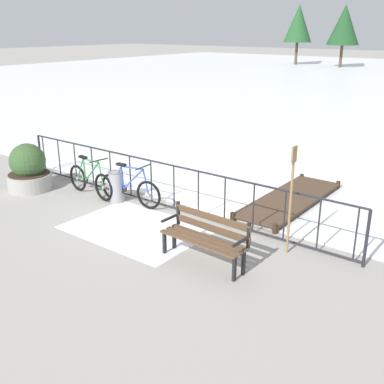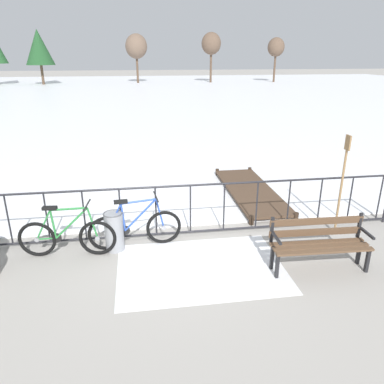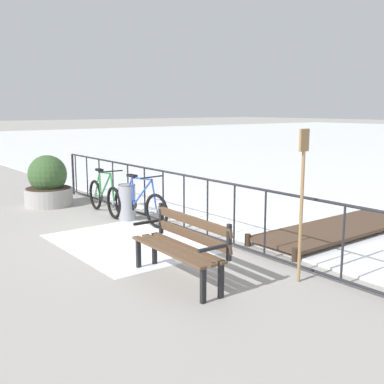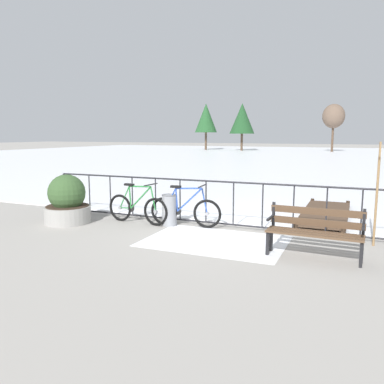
{
  "view_description": "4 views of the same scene",
  "coord_description": "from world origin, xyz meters",
  "views": [
    {
      "loc": [
        6.42,
        -7.31,
        3.85
      ],
      "look_at": [
        1.46,
        -0.82,
        0.93
      ],
      "focal_mm": 43.15,
      "sensor_mm": 36.0,
      "label": 1
    },
    {
      "loc": [
        -0.62,
        -6.47,
        3.37
      ],
      "look_at": [
        0.35,
        -0.11,
        0.96
      ],
      "focal_mm": 34.5,
      "sensor_mm": 36.0,
      "label": 2
    },
    {
      "loc": [
        6.96,
        -4.96,
        2.23
      ],
      "look_at": [
        0.77,
        -0.16,
        0.82
      ],
      "focal_mm": 43.79,
      "sensor_mm": 36.0,
      "label": 3
    },
    {
      "loc": [
        2.87,
        -8.28,
        2.12
      ],
      "look_at": [
        -0.43,
        -0.59,
        0.87
      ],
      "focal_mm": 36.26,
      "sensor_mm": 36.0,
      "label": 4
    }
  ],
  "objects": [
    {
      "name": "railing_fence",
      "position": [
        0.0,
        0.0,
        0.56
      ],
      "size": [
        9.06,
        0.06,
        1.07
      ],
      "color": "#232328",
      "rests_on": "ground"
    },
    {
      "name": "park_bench",
      "position": [
        2.25,
        -1.46,
        0.51
      ],
      "size": [
        1.62,
        0.54,
        0.89
      ],
      "color": "brown",
      "rests_on": "ground"
    },
    {
      "name": "trash_bin",
      "position": [
        -1.11,
        -0.35,
        0.37
      ],
      "size": [
        0.35,
        0.35,
        0.73
      ],
      "color": "gray",
      "rests_on": "ground"
    },
    {
      "name": "bicycle_near_railing",
      "position": [
        -1.92,
        -0.44,
        0.37
      ],
      "size": [
        1.71,
        0.52,
        0.97
      ],
      "color": "black",
      "rests_on": "ground"
    },
    {
      "name": "snow_patch",
      "position": [
        0.33,
        -1.2,
        0.0
      ],
      "size": [
        2.77,
        1.95,
        0.01
      ],
      "primitive_type": "cube",
      "color": "white",
      "rests_on": "ground"
    },
    {
      "name": "ground_plane",
      "position": [
        0.0,
        0.0,
        0.0
      ],
      "size": [
        160.0,
        160.0,
        0.0
      ],
      "primitive_type": "plane",
      "color": "#9E9991"
    },
    {
      "name": "planter_with_shrub",
      "position": [
        -3.49,
        -1.06,
        0.51
      ],
      "size": [
        1.09,
        1.09,
        1.17
      ],
      "color": "#9E9B96",
      "rests_on": "ground"
    },
    {
      "name": "oar_upright",
      "position": [
        3.23,
        -0.3,
        1.14
      ],
      "size": [
        0.04,
        0.16,
        1.98
      ],
      "color": "#937047",
      "rests_on": "ground"
    },
    {
      "name": "wooden_dock",
      "position": [
        2.17,
        1.99,
        0.12
      ],
      "size": [
        1.1,
        3.47,
        0.2
      ],
      "color": "#4C3828",
      "rests_on": "ground"
    },
    {
      "name": "bicycle_second",
      "position": [
        -0.74,
        -0.29,
        0.37
      ],
      "size": [
        1.71,
        0.52,
        0.97
      ],
      "color": "black",
      "rests_on": "ground"
    }
  ]
}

